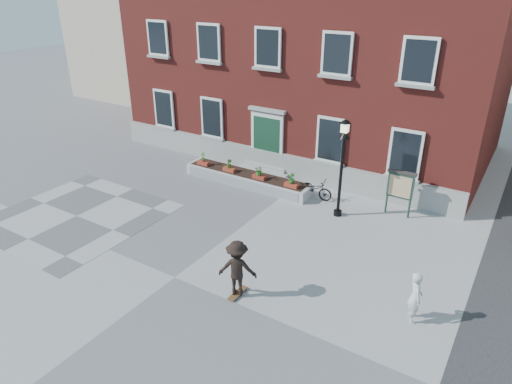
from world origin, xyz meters
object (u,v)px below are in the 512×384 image
Objects in this scene: bystander at (415,297)px; skateboarder at (237,268)px; lamp_post at (343,155)px; bicycle at (313,188)px; notice_board at (400,186)px.

skateboarder is at bearing 81.19° from bystander.
lamp_post is at bearing 85.31° from skateboarder.
bicycle is 0.43× the size of lamp_post.
lamp_post reaches higher than skateboarder.
skateboarder reaches higher than bicycle.
lamp_post is 2.10× the size of notice_board.
lamp_post reaches higher than notice_board.
bystander is at bearing -47.90° from lamp_post.
bystander is 0.39× the size of lamp_post.
skateboarder is at bearing -108.20° from notice_board.
bystander is at bearing 19.68° from skateboarder.
skateboarder reaches higher than bystander.
skateboarder is at bearing -94.69° from lamp_post.
lamp_post is (1.52, -0.88, 2.09)m from bicycle.
notice_board is at bearing 71.80° from skateboarder.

